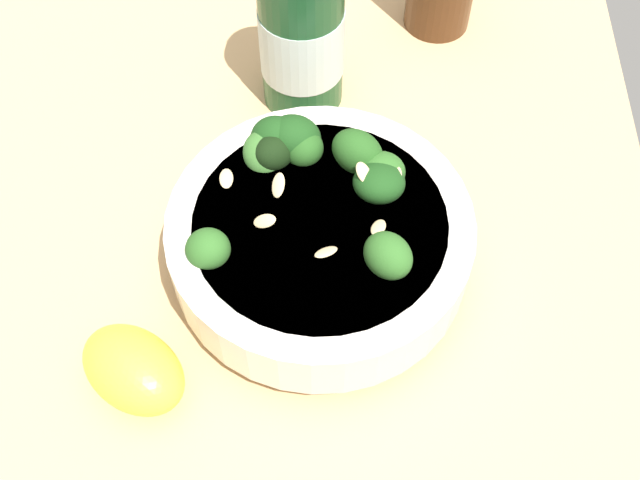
# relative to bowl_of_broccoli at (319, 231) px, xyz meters

# --- Properties ---
(ground_plane) EXTENTS (0.62, 0.62, 0.05)m
(ground_plane) POSITION_rel_bowl_of_broccoli_xyz_m (-0.04, 0.05, -0.07)
(ground_plane) COLOR tan
(bowl_of_broccoli) EXTENTS (0.22, 0.22, 0.10)m
(bowl_of_broccoli) POSITION_rel_bowl_of_broccoli_xyz_m (0.00, 0.00, 0.00)
(bowl_of_broccoli) COLOR silver
(bowl_of_broccoli) RESTS_ON ground_plane
(lemon_wedge) EXTENTS (0.10, 0.09, 0.04)m
(lemon_wedge) POSITION_rel_bowl_of_broccoli_xyz_m (-0.12, -0.11, -0.02)
(lemon_wedge) COLOR yellow
(lemon_wedge) RESTS_ON ground_plane
(bottle_tall) EXTENTS (0.07, 0.07, 0.17)m
(bottle_tall) POSITION_rel_bowl_of_broccoli_xyz_m (-0.02, 0.18, 0.03)
(bottle_tall) COLOR #194723
(bottle_tall) RESTS_ON ground_plane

